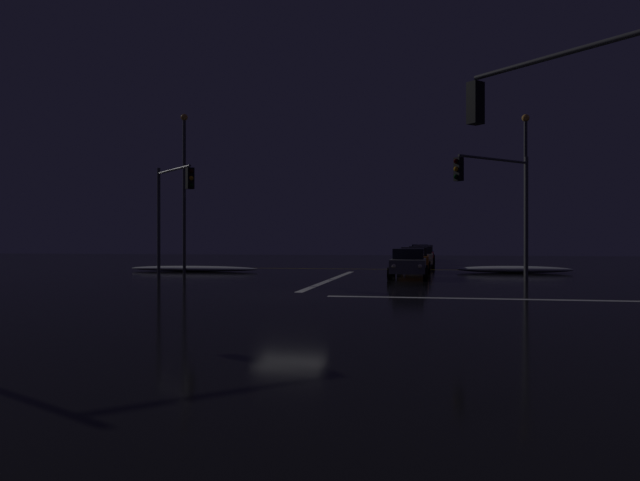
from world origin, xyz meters
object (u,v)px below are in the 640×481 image
Objects in this scene: sedan_red at (422,255)px; sedan_blue at (424,253)px; traffic_signal_se at (579,126)px; sedan_orange at (414,259)px; sedan_gray at (409,263)px; sedan_green at (420,252)px; traffic_signal_nw at (172,199)px; streetlamp_left_near at (184,182)px; streetlamp_right_near at (526,183)px; traffic_signal_ne at (499,193)px; sedan_silver at (420,257)px.

sedan_blue is (0.02, 6.75, 0.00)m from sedan_red.
sedan_red is 0.68× the size of traffic_signal_se.
sedan_gray is at bearing -91.08° from sedan_orange.
sedan_gray is at bearing -90.00° from sedan_green.
traffic_signal_nw is at bearing -143.03° from sedan_orange.
streetlamp_left_near reaches higher than sedan_blue.
streetlamp_right_near is at bearing -76.46° from sedan_green.
traffic_signal_ne is 0.61× the size of streetlamp_left_near.
sedan_blue is (0.45, 25.30, 0.00)m from sedan_gray.
sedan_green is (-0.43, 12.17, 0.00)m from sedan_red.
sedan_green is (-0.45, 5.42, 0.00)m from sedan_blue.
traffic_signal_ne is at bearing -34.56° from sedan_gray.
sedan_red is 0.47× the size of streetlamp_right_near.
traffic_signal_ne is (16.51, -0.13, 0.12)m from traffic_signal_nw.
sedan_gray is at bearing -91.66° from sedan_silver.
sedan_green is at bearing 97.33° from traffic_signal_ne.
sedan_gray is at bearing -150.47° from streetlamp_right_near.
traffic_signal_nw is at bearing -166.79° from sedan_gray.
sedan_red is 0.43× the size of streetlamp_left_near.
traffic_signal_nw is 23.34m from traffic_signal_se.
sedan_green is 30.94m from streetlamp_left_near.
sedan_green is 0.68× the size of traffic_signal_se.
sedan_gray is 0.43× the size of streetlamp_left_near.
streetlamp_right_near is (6.08, -14.87, 4.51)m from sedan_red.
traffic_signal_se is 16.38m from traffic_signal_ne.
streetlamp_right_near is at bearing -74.34° from sedan_blue.
sedan_silver is 16.73m from traffic_signal_ne.
sedan_green is 0.47× the size of streetlamp_right_near.
sedan_red is 0.71× the size of traffic_signal_ne.
sedan_green is (-0.00, 30.72, 0.00)m from sedan_gray.
sedan_green is at bearing 94.94° from traffic_signal_se.
streetlamp_left_near is (-18.55, 23.05, 1.28)m from traffic_signal_se.
streetlamp_right_near is (6.39, -2.71, 4.51)m from sedan_orange.
sedan_blue is at bearing 105.66° from streetlamp_right_near.
streetlamp_left_near reaches higher than traffic_signal_nw.
streetlamp_right_near is at bearing 84.59° from traffic_signal_se.
sedan_gray is 12.95m from traffic_signal_nw.
traffic_signal_nw reaches higher than sedan_gray.
traffic_signal_ne reaches higher than sedan_silver.
streetlamp_left_near is (-14.60, -9.21, 4.92)m from sedan_silver.
sedan_orange is at bearing 10.71° from streetlamp_left_near.
streetlamp_right_near reaches higher than sedan_gray.
traffic_signal_se reaches higher than sedan_gray.
sedan_silver is 0.72× the size of traffic_signal_nw.
traffic_signal_se is 0.64× the size of streetlamp_left_near.
traffic_signal_ne reaches higher than sedan_orange.
sedan_green is 34.17m from traffic_signal_ne.
sedan_silver is 1.00× the size of sedan_red.
sedan_orange and sedan_silver have the same top height.
sedan_orange is 1.00× the size of sedan_blue.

